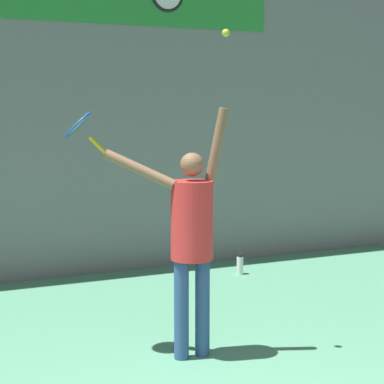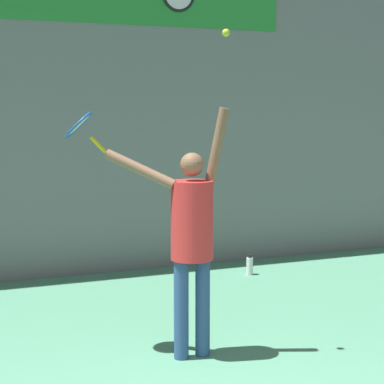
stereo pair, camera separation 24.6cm
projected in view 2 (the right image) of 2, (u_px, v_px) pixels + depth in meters
back_wall at (35, 85)px, 8.80m from camera, size 18.00×0.10×5.00m
tennis_player at (191, 231)px, 6.06m from camera, size 1.02×0.62×2.21m
tennis_racket at (80, 126)px, 6.06m from camera, size 0.42×0.39×0.38m
tennis_ball at (226, 33)px, 5.88m from camera, size 0.07×0.07×0.07m
water_bottle at (250, 266)px, 9.24m from camera, size 0.09×0.09×0.27m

